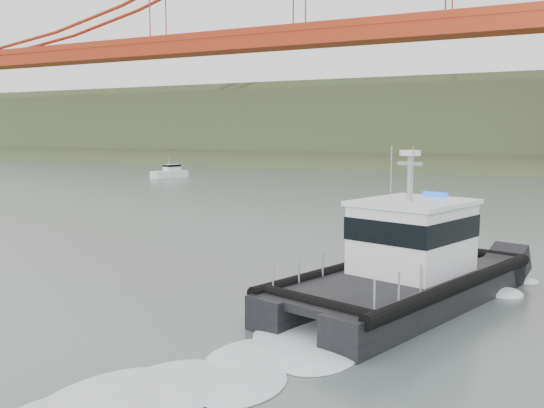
# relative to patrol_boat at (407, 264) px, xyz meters

# --- Properties ---
(ground) EXTENTS (400.00, 400.00, 0.00)m
(ground) POSITION_rel_patrol_boat_xyz_m (-8.68, -0.57, -1.51)
(ground) COLOR slate
(ground) RESTS_ON ground
(headlands) EXTENTS (500.00, 105.36, 27.12)m
(headlands) POSITION_rel_patrol_boat_xyz_m (-8.68, 124.93, 5.54)
(headlands) COLOR #3F512E
(headlands) RESTS_ON ground
(patrol_boat) EXTENTS (7.73, 13.16, 6.02)m
(patrol_boat) POSITION_rel_patrol_boat_xyz_m (0.00, 0.00, 0.00)
(patrol_boat) COLOR black
(patrol_boat) RESTS_ON ground
(motorboat) EXTENTS (3.30, 5.65, 2.95)m
(motorboat) POSITION_rel_patrol_boat_xyz_m (-46.40, 47.42, -0.77)
(motorboat) COLOR white
(motorboat) RESTS_ON ground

